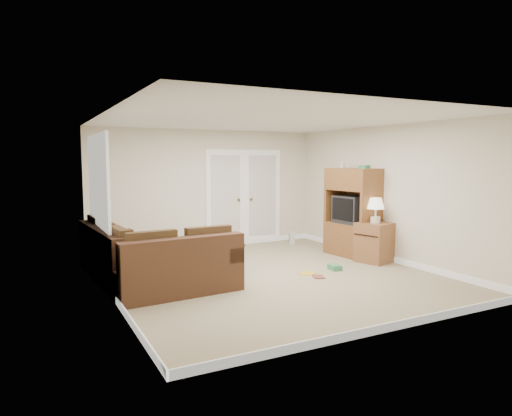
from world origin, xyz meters
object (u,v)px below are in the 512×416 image
coffee_table (216,256)px  tv_armoire (353,212)px  sectional_sofa (144,263)px  side_cabinet (375,239)px

coffee_table → tv_armoire: size_ratio=0.61×
sectional_sofa → side_cabinet: (4.13, -0.41, 0.10)m
sectional_sofa → tv_armoire: size_ratio=1.49×
tv_armoire → side_cabinet: tv_armoire is taller
coffee_table → tv_armoire: (2.81, -0.17, 0.63)m
coffee_table → tv_armoire: bearing=7.9°
tv_armoire → sectional_sofa: bearing=178.1°
sectional_sofa → tv_armoire: 4.17m
sectional_sofa → coffee_table: (1.32, 0.39, -0.09)m
sectional_sofa → tv_armoire: bearing=-1.1°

